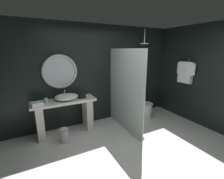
% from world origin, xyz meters
% --- Properties ---
extents(ground_plane, '(5.76, 5.76, 0.00)m').
position_xyz_m(ground_plane, '(0.00, 0.00, 0.00)').
color(ground_plane, silver).
extents(back_wall_panel, '(4.80, 0.10, 2.60)m').
position_xyz_m(back_wall_panel, '(0.00, 1.90, 1.30)').
color(back_wall_panel, black).
rests_on(back_wall_panel, ground_plane).
extents(side_wall_right, '(0.10, 2.47, 2.60)m').
position_xyz_m(side_wall_right, '(2.35, 0.76, 1.30)').
color(side_wall_right, black).
rests_on(side_wall_right, ground_plane).
extents(vanity_counter, '(1.44, 0.50, 0.83)m').
position_xyz_m(vanity_counter, '(-0.97, 1.58, 0.50)').
color(vanity_counter, silver).
rests_on(vanity_counter, ground_plane).
extents(vessel_sink, '(0.54, 0.44, 0.21)m').
position_xyz_m(vessel_sink, '(-0.91, 1.59, 0.90)').
color(vessel_sink, white).
rests_on(vessel_sink, vanity_counter).
extents(tumbler_cup, '(0.07, 0.07, 0.10)m').
position_xyz_m(tumbler_cup, '(-1.35, 1.59, 0.88)').
color(tumbler_cup, silver).
rests_on(tumbler_cup, vanity_counter).
extents(tissue_box, '(0.18, 0.12, 0.09)m').
position_xyz_m(tissue_box, '(-0.55, 1.54, 0.87)').
color(tissue_box, black).
rests_on(tissue_box, vanity_counter).
extents(round_wall_mirror, '(0.81, 0.07, 0.81)m').
position_xyz_m(round_wall_mirror, '(-0.97, 1.81, 1.46)').
color(round_wall_mirror, '#B7B7BC').
extents(shower_glass_panel, '(0.02, 1.50, 1.99)m').
position_xyz_m(shower_glass_panel, '(0.40, 1.10, 1.00)').
color(shower_glass_panel, silver).
rests_on(shower_glass_panel, ground_plane).
extents(rain_shower_head, '(0.24, 0.24, 0.39)m').
position_xyz_m(rain_shower_head, '(1.27, 1.53, 2.15)').
color(rain_shower_head, '#B7B7BC').
extents(hanging_bathrobe, '(0.20, 0.55, 0.65)m').
position_xyz_m(hanging_bathrobe, '(2.21, 0.86, 1.38)').
color(hanging_bathrobe, '#B7B7BC').
extents(toilet, '(0.44, 0.59, 0.57)m').
position_xyz_m(toilet, '(1.31, 1.45, 0.25)').
color(toilet, white).
rests_on(toilet, ground_plane).
extents(waste_bin, '(0.20, 0.20, 0.33)m').
position_xyz_m(waste_bin, '(-1.09, 1.19, 0.17)').
color(waste_bin, '#B7B7BC').
rests_on(waste_bin, ground_plane).
extents(folded_hand_towel, '(0.24, 0.18, 0.08)m').
position_xyz_m(folded_hand_towel, '(-1.53, 1.43, 0.87)').
color(folded_hand_towel, white).
rests_on(folded_hand_towel, vanity_counter).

